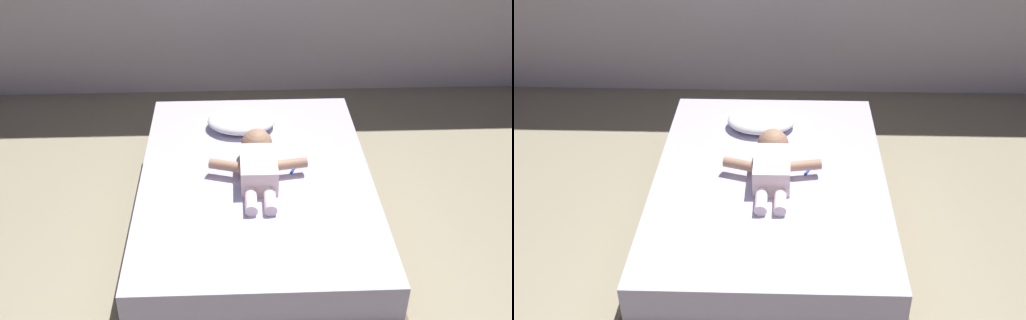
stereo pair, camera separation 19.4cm
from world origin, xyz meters
The scene contains 4 objects.
bed centered at (0.12, 1.07, 0.20)m, with size 1.32×1.86×0.42m.
pillow centered at (0.05, 1.60, 0.47)m, with size 0.42×0.32×0.10m.
baby centered at (0.13, 1.08, 0.49)m, with size 0.54×0.64×0.18m.
toothbrush centered at (0.34, 1.14, 0.43)m, with size 0.06×0.13×0.02m.
Camera 2 is at (0.20, -1.69, 2.33)m, focal length 42.85 mm.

